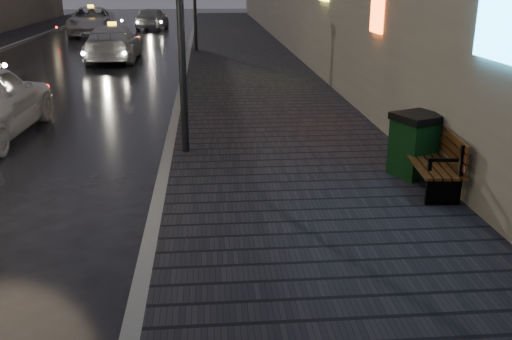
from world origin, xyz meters
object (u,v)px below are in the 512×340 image
Objects in this scene: trash_bin at (416,144)px; car_far at (152,18)px; taxi_mid at (114,43)px; taxi_far at (92,21)px; bench at (435,159)px.

trash_bin is 0.26× the size of car_far.
car_far is at bearing 80.28° from trash_bin.
taxi_mid is 0.86× the size of taxi_far.
taxi_mid is (-7.37, 15.78, 0.03)m from trash_bin.
car_far is (-7.18, 31.40, 0.09)m from bench.
taxi_mid is at bearing 92.42° from trash_bin.
taxi_mid is at bearing -83.03° from taxi_far.
bench is at bearing 114.09° from taxi_mid.
taxi_far is (-2.96, 11.40, 0.08)m from taxi_mid.
trash_bin is at bearing 114.51° from taxi_mid.
taxi_far is at bearing -75.96° from taxi_mid.
taxi_mid reaches higher than trash_bin.
car_far reaches higher than bench.
trash_bin is at bearing -76.79° from taxi_far.
bench is 17.99m from taxi_mid.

